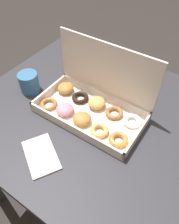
{
  "coord_description": "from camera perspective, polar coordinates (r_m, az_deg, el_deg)",
  "views": [
    {
      "loc": [
        0.35,
        -0.51,
        1.37
      ],
      "look_at": [
        0.03,
        -0.03,
        0.75
      ],
      "focal_mm": 35.0,
      "sensor_mm": 36.0,
      "label": 1
    }
  ],
  "objects": [
    {
      "name": "ground_plane",
      "position": [
        1.51,
        -0.21,
        -18.58
      ],
      "size": [
        8.0,
        8.0,
        0.0
      ],
      "primitive_type": "plane",
      "color": "#2D2826"
    },
    {
      "name": "paper_napkin",
      "position": [
        0.77,
        -12.55,
        -10.91
      ],
      "size": [
        0.18,
        0.16,
        0.01
      ],
      "color": "silver",
      "rests_on": "dining_table"
    },
    {
      "name": "coffee_mug",
      "position": [
        0.98,
        -15.54,
        7.54
      ],
      "size": [
        0.08,
        0.08,
        0.09
      ],
      "color": "teal",
      "rests_on": "dining_table"
    },
    {
      "name": "dining_table",
      "position": [
        0.98,
        -0.31,
        -3.6
      ],
      "size": [
        0.92,
        0.85,
        0.73
      ],
      "color": "#2D2D33",
      "rests_on": "ground_plane"
    },
    {
      "name": "donut_box",
      "position": [
        0.85,
        0.72,
        2.83
      ],
      "size": [
        0.42,
        0.23,
        0.26
      ],
      "color": "white",
      "rests_on": "dining_table"
    }
  ]
}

